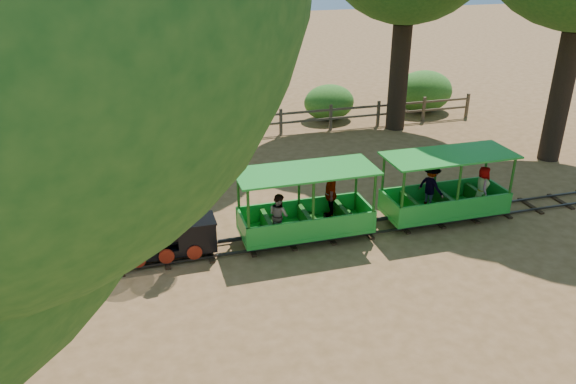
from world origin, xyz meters
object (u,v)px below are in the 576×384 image
object	(u,v)px
carriage_rear	(446,193)
fence	(255,122)
locomotive	(156,196)
carriage_front	(307,211)

from	to	relation	value
carriage_rear	fence	size ratio (longest dim) A/B	0.19
locomotive	carriage_rear	bearing A→B (deg)	-0.29
fence	carriage_front	bearing A→B (deg)	-93.94
carriage_front	fence	xyz separation A→B (m)	(0.55, 7.97, -0.19)
locomotive	fence	distance (m)	8.99
carriage_front	fence	bearing A→B (deg)	86.06
fence	carriage_rear	bearing A→B (deg)	-67.80
locomotive	carriage_rear	distance (m)	7.39
carriage_rear	fence	distance (m)	8.63
carriage_rear	fence	bearing A→B (deg)	112.20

